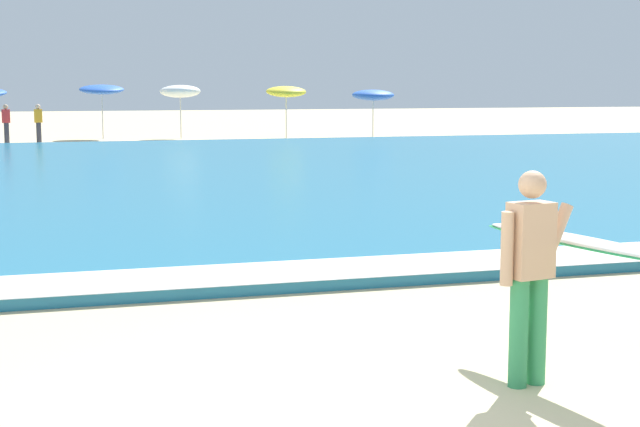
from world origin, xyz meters
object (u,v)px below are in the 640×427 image
Objects in this scene: beach_umbrella_3 at (102,90)px; beach_umbrella_4 at (180,91)px; surfer_with_board at (553,257)px; beach_umbrella_5 at (286,92)px; beachgoer_near_row_left at (6,123)px; beach_umbrella_6 at (373,95)px; beachgoer_near_row_mid at (38,122)px.

beach_umbrella_3 is 1.02× the size of beach_umbrella_4.
beach_umbrella_5 is (6.46, 34.26, 1.02)m from surfer_with_board.
beachgoer_near_row_left is at bearing -175.94° from beach_umbrella_5.
surfer_with_board is 35.96m from beach_umbrella_6.
beach_umbrella_3 is 4.86m from beachgoer_near_row_left.
beach_umbrella_4 is (1.90, 35.13, 1.03)m from surfer_with_board.
beach_umbrella_3 is 8.04m from beach_umbrella_5.
beach_umbrella_6 reaches higher than beachgoer_near_row_left.
beach_umbrella_6 is at bearing 3.39° from beachgoer_near_row_left.
beachgoer_near_row_mid is at bearing 96.97° from surfer_with_board.
beachgoer_near_row_left is (-7.22, -1.71, -1.21)m from beach_umbrella_4.
beach_umbrella_3 is 3.41m from beach_umbrella_4.
beach_umbrella_4 reaches higher than surfer_with_board.
beach_umbrella_3 is 1.54× the size of beachgoer_near_row_mid.
beach_umbrella_5 is 4.11m from beach_umbrella_6.
beach_umbrella_4 is 8.70m from beach_umbrella_6.
beachgoer_near_row_mid is at bearing -136.08° from beach_umbrella_3.
beach_umbrella_4 reaches higher than beachgoer_near_row_left.
beach_umbrella_6 is at bearing 3.80° from beachgoer_near_row_mid.
beachgoer_near_row_mid is (1.24, -0.03, 0.00)m from beachgoer_near_row_left.
beach_umbrella_6 is at bearing -7.67° from beach_umbrella_3.
beach_umbrella_3 is 1.54× the size of beachgoer_near_row_left.
beach_umbrella_4 reaches higher than beach_umbrella_6.
beach_umbrella_4 is 7.52m from beachgoer_near_row_left.
beachgoer_near_row_left is (-15.89, -0.94, -1.03)m from beach_umbrella_6.
surfer_with_board is 1.03× the size of beach_umbrella_5.
beachgoer_near_row_left is at bearing -176.61° from beach_umbrella_6.
beach_umbrella_5 reaches higher than surfer_with_board.
beach_umbrella_5 reaches higher than beach_umbrella_6.
beach_umbrella_3 is at bearing 33.05° from beachgoer_near_row_left.
beach_umbrella_4 reaches higher than beachgoer_near_row_mid.
beach_umbrella_5 is at bearing 4.71° from beachgoer_near_row_mid.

